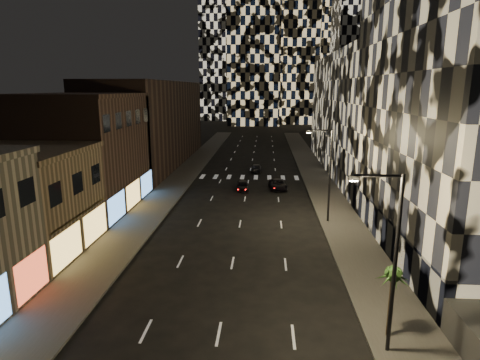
# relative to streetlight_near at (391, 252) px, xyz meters

# --- Properties ---
(sidewalk_left) EXTENTS (4.00, 120.00, 0.15)m
(sidewalk_left) POSITION_rel_streetlight_near_xyz_m (-18.35, 40.00, -5.28)
(sidewalk_left) COLOR #47443F
(sidewalk_left) RESTS_ON ground
(sidewalk_right) EXTENTS (4.00, 120.00, 0.15)m
(sidewalk_right) POSITION_rel_streetlight_near_xyz_m (1.65, 40.00, -5.28)
(sidewalk_right) COLOR #47443F
(sidewalk_right) RESTS_ON ground
(curb_left) EXTENTS (0.20, 120.00, 0.15)m
(curb_left) POSITION_rel_streetlight_near_xyz_m (-16.25, 40.00, -5.28)
(curb_left) COLOR #4C4C47
(curb_left) RESTS_ON ground
(curb_right) EXTENTS (0.20, 120.00, 0.15)m
(curb_right) POSITION_rel_streetlight_near_xyz_m (-0.45, 40.00, -5.28)
(curb_right) COLOR #4C4C47
(curb_right) RESTS_ON ground
(retail_tan) EXTENTS (10.00, 10.00, 8.00)m
(retail_tan) POSITION_rel_streetlight_near_xyz_m (-25.35, 11.00, -1.35)
(retail_tan) COLOR #866F50
(retail_tan) RESTS_ON ground
(retail_brown) EXTENTS (10.00, 15.00, 12.00)m
(retail_brown) POSITION_rel_streetlight_near_xyz_m (-25.35, 23.50, 0.65)
(retail_brown) COLOR #443027
(retail_brown) RESTS_ON ground
(retail_filler_left) EXTENTS (10.00, 40.00, 14.00)m
(retail_filler_left) POSITION_rel_streetlight_near_xyz_m (-25.35, 50.00, 1.65)
(retail_filler_left) COLOR #443027
(retail_filler_left) RESTS_ON ground
(midrise_base) EXTENTS (0.60, 25.00, 3.00)m
(midrise_base) POSITION_rel_streetlight_near_xyz_m (3.95, 14.50, -3.85)
(midrise_base) COLOR #383838
(midrise_base) RESTS_ON ground
(midrise_filler_right) EXTENTS (16.00, 40.00, 18.00)m
(midrise_filler_right) POSITION_rel_streetlight_near_xyz_m (11.65, 47.00, 3.65)
(midrise_filler_right) COLOR #232326
(midrise_filler_right) RESTS_ON ground
(streetlight_near) EXTENTS (2.55, 0.25, 9.00)m
(streetlight_near) POSITION_rel_streetlight_near_xyz_m (0.00, 0.00, 0.00)
(streetlight_near) COLOR black
(streetlight_near) RESTS_ON sidewalk_right
(streetlight_far) EXTENTS (2.55, 0.25, 9.00)m
(streetlight_far) POSITION_rel_streetlight_near_xyz_m (0.00, 20.00, 0.00)
(streetlight_far) COLOR black
(streetlight_far) RESTS_ON sidewalk_right
(car_dark_midlane) EXTENTS (1.64, 3.74, 1.25)m
(car_dark_midlane) POSITION_rel_streetlight_near_xyz_m (-8.85, 32.10, -4.73)
(car_dark_midlane) COLOR black
(car_dark_midlane) RESTS_ON ground
(car_dark_oncoming) EXTENTS (1.71, 4.13, 1.19)m
(car_dark_oncoming) POSITION_rel_streetlight_near_xyz_m (-7.37, 44.14, -4.76)
(car_dark_oncoming) COLOR black
(car_dark_oncoming) RESTS_ON ground
(car_dark_rightlane) EXTENTS (2.56, 4.77, 1.27)m
(car_dark_rightlane) POSITION_rel_streetlight_near_xyz_m (-4.31, 32.94, -4.72)
(car_dark_rightlane) COLOR black
(car_dark_rightlane) RESTS_ON ground
(palm_tree) EXTENTS (1.95, 1.93, 3.83)m
(palm_tree) POSITION_rel_streetlight_near_xyz_m (0.65, 1.24, -2.05)
(palm_tree) COLOR #47331E
(palm_tree) RESTS_ON sidewalk_right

